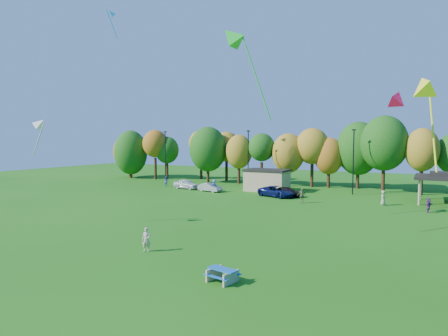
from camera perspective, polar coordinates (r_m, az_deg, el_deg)
The scene contains 20 objects.
ground at distance 22.33m, azimuth -6.63°, elevation -16.18°, with size 160.00×160.00×0.00m, color #19600F.
tree_line at distance 64.09m, azimuth 16.19°, elevation 2.37°, with size 93.57×10.55×11.15m.
lamp_posts at distance 58.15m, azimuth 17.99°, elevation 1.16°, with size 64.50×0.25×9.09m.
utility_building at distance 59.73m, azimuth 6.17°, elevation -1.72°, with size 6.30×4.30×3.25m.
picnic_table at distance 22.45m, azimuth -0.23°, elevation -14.91°, with size 1.88×1.66×0.71m.
kite_flyer at distance 28.37m, azimuth -11.02°, elevation -10.03°, with size 0.61×0.40×1.67m, color beige.
car_a at distance 62.28m, azimuth -5.38°, elevation -2.30°, with size 1.78×4.41×1.50m, color white.
car_b at distance 58.85m, azimuth -2.01°, elevation -2.78°, with size 1.33×3.82×1.26m, color #A0A0A5.
car_c at distance 53.91m, azimuth 7.52°, elevation -3.35°, with size 2.41×5.22×1.45m, color #0C164C.
car_d at distance 54.36m, azimuth 9.06°, elevation -3.41°, with size 1.76×4.32×1.25m, color black.
far_person_0 at distance 58.46m, azimuth -1.41°, elevation -2.55°, with size 1.17×0.67×1.81m, color #567BBD.
far_person_1 at distance 47.40m, azimuth 27.18°, elevation -4.76°, with size 1.42×0.45×1.53m, color #7E3785.
far_person_2 at distance 49.27m, azimuth 11.04°, elevation -3.88°, with size 1.07×0.44×1.82m, color #6E814F.
far_person_3 at distance 66.23m, azimuth -8.27°, elevation -1.86°, with size 0.81×0.63×1.67m, color #506FB0.
far_person_5 at distance 50.18m, azimuth 21.78°, elevation -3.99°, with size 0.87×0.56×1.77m, color #8FA671.
kite_0 at distance 61.64m, azimuth -15.84°, elevation 20.45°, with size 2.25×2.15×4.34m.
kite_8 at distance 37.73m, azimuth -24.81°, elevation 5.74°, with size 2.14×1.50×3.45m.
kite_10 at distance 23.26m, azimuth 23.45°, elevation 9.24°, with size 1.31×1.55×1.33m.
kite_11 at distance 23.66m, azimuth 26.71°, elevation 10.46°, with size 1.84×3.37×5.52m.
kite_14 at distance 32.02m, azimuth 1.05°, elevation 18.16°, with size 4.50×1.72×7.60m.
Camera 1 is at (11.89, -17.23, 7.76)m, focal length 32.00 mm.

